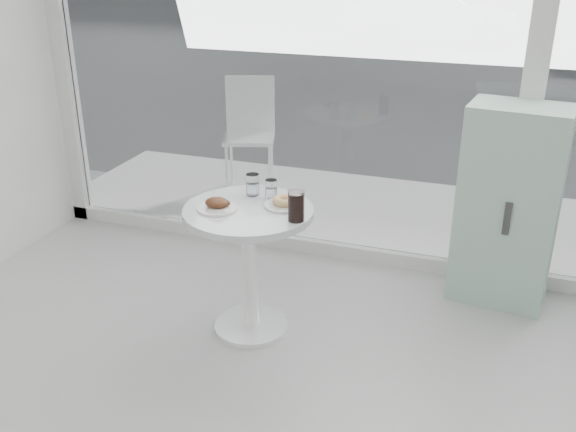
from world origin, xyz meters
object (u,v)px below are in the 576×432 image
at_px(plate_donut, 284,203).
at_px(water_tumbler_a, 253,186).
at_px(plate_fritter, 218,205).
at_px(cola_glass, 296,206).
at_px(patio_chair, 250,127).
at_px(car_white, 427,12).
at_px(main_table, 249,245).
at_px(mint_cabinet, 508,206).
at_px(water_tumbler_b, 271,190).

relative_size(plate_donut, water_tumbler_a, 1.83).
distance_m(plate_fritter, cola_glass, 0.45).
distance_m(water_tumbler_a, cola_glass, 0.44).
bearing_deg(patio_chair, plate_donut, -80.75).
relative_size(car_white, water_tumbler_a, 30.86).
bearing_deg(patio_chair, water_tumbler_a, -85.24).
bearing_deg(main_table, car_white, 93.10).
distance_m(plate_fritter, water_tumbler_a, 0.29).
bearing_deg(main_table, plate_fritter, -156.20).
xyz_separation_m(mint_cabinet, cola_glass, (-1.06, -0.94, 0.22)).
distance_m(car_white, cola_glass, 11.79).
distance_m(car_white, plate_donut, 11.62).
xyz_separation_m(main_table, plate_fritter, (-0.15, -0.07, 0.25)).
xyz_separation_m(mint_cabinet, water_tumbler_a, (-1.41, -0.67, 0.20)).
bearing_deg(cola_glass, main_table, 167.23).
distance_m(patio_chair, car_white, 9.64).
distance_m(plate_donut, cola_glass, 0.21).
height_order(main_table, car_white, car_white).
height_order(mint_cabinet, plate_donut, mint_cabinet).
xyz_separation_m(water_tumbler_b, cola_glass, (0.23, -0.25, 0.03)).
height_order(car_white, plate_fritter, car_white).
relative_size(mint_cabinet, plate_donut, 5.52).
bearing_deg(mint_cabinet, plate_donut, -139.21).
height_order(main_table, water_tumbler_b, water_tumbler_b).
bearing_deg(cola_glass, plate_donut, 126.61).
relative_size(mint_cabinet, water_tumbler_b, 11.47).
xyz_separation_m(car_white, cola_glass, (0.93, -11.75, 0.20)).
height_order(car_white, cola_glass, car_white).
bearing_deg(plate_fritter, water_tumbler_a, 69.82).
height_order(plate_donut, water_tumbler_b, water_tumbler_b).
distance_m(patio_chair, cola_glass, 2.40).
distance_m(main_table, water_tumbler_b, 0.33).
bearing_deg(mint_cabinet, cola_glass, -130.89).
relative_size(mint_cabinet, plate_fritter, 5.74).
relative_size(patio_chair, cola_glass, 6.00).
bearing_deg(plate_donut, water_tumbler_b, 140.97).
distance_m(mint_cabinet, water_tumbler_a, 1.57).
relative_size(plate_donut, water_tumbler_b, 2.08).
xyz_separation_m(patio_chair, plate_donut, (1.00, -1.95, 0.18)).
bearing_deg(mint_cabinet, water_tumbler_b, -144.57).
height_order(plate_donut, cola_glass, cola_glass).
distance_m(water_tumbler_a, water_tumbler_b, 0.12).
bearing_deg(plate_fritter, main_table, 23.80).
bearing_deg(cola_glass, patio_chair, 118.06).
bearing_deg(main_table, water_tumbler_b, 70.61).
bearing_deg(car_white, mint_cabinet, 172.20).
bearing_deg(water_tumbler_a, main_table, -75.28).
bearing_deg(main_table, cola_glass, -12.77).
xyz_separation_m(main_table, patio_chair, (-0.83, 2.04, 0.06)).
distance_m(plate_donut, water_tumbler_a, 0.25).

